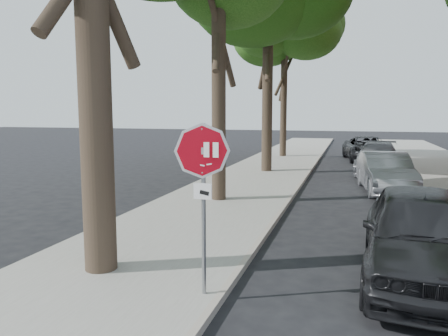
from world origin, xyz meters
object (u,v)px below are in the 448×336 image
object	(u,v)px
tree_far	(285,39)
car_c	(378,158)
car_b	(386,173)
stop_sign	(203,176)
car_a	(422,234)
car_d	(368,149)

from	to	relation	value
tree_far	car_c	size ratio (longest dim) A/B	1.89
car_b	car_c	bearing A→B (deg)	83.41
stop_sign	car_b	bearing A→B (deg)	72.42
car_a	car_c	xyz separation A→B (m)	(0.00, 13.46, -0.09)
tree_far	car_b	size ratio (longest dim) A/B	2.16
car_a	stop_sign	bearing A→B (deg)	-146.93
tree_far	car_b	distance (m)	13.62
stop_sign	car_b	world-z (taller)	stop_sign
car_c	car_d	size ratio (longest dim) A/B	0.97
tree_far	stop_sign	bearing A→B (deg)	-84.54
car_b	car_d	size ratio (longest dim) A/B	0.85
stop_sign	tree_far	world-z (taller)	tree_far
stop_sign	car_a	distance (m)	3.97
tree_far	car_a	world-z (taller)	tree_far
car_a	car_c	distance (m)	13.46
car_c	car_a	bearing A→B (deg)	-86.84
stop_sign	car_d	size ratio (longest dim) A/B	0.51
car_a	car_b	size ratio (longest dim) A/B	1.09
stop_sign	tree_far	size ratio (longest dim) A/B	0.28
stop_sign	car_b	xyz separation A→B (m)	(3.30, 10.41, -1.24)
tree_far	car_a	bearing A→B (deg)	-74.54
car_a	car_d	size ratio (longest dim) A/B	0.93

